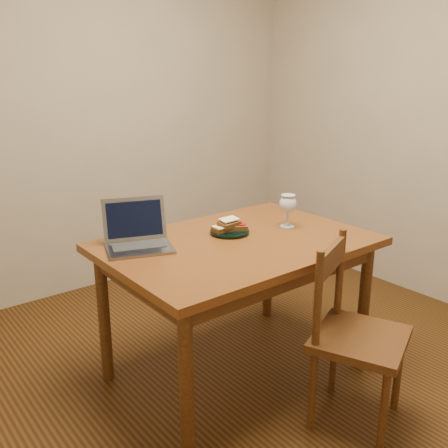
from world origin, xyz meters
TOP-DOWN VIEW (x-y plane):
  - floor at (0.00, 0.00)m, footprint 3.20×3.20m
  - back_wall at (0.00, 1.61)m, footprint 3.20×0.02m
  - right_wall at (1.61, 0.00)m, footprint 0.02×3.20m
  - table at (-0.07, 0.06)m, footprint 1.30×0.90m
  - chair at (0.10, -0.56)m, footprint 0.52×0.51m
  - plate at (-0.03, 0.16)m, footprint 0.20×0.20m
  - sandwich_cheese at (-0.07, 0.17)m, footprint 0.11×0.07m
  - sandwich_tomato at (0.01, 0.15)m, footprint 0.13×0.12m
  - sandwich_top at (-0.03, 0.17)m, footprint 0.12×0.08m
  - milk_glass at (0.28, 0.06)m, footprint 0.09×0.09m
  - laptop at (-0.50, 0.29)m, footprint 0.38×0.36m

SIDE VIEW (x-z plane):
  - floor at x=0.00m, z-range -0.02..0.00m
  - chair at x=0.10m, z-range 0.25..0.68m
  - table at x=-0.07m, z-range 0.28..1.02m
  - plate at x=-0.03m, z-range 0.74..0.76m
  - sandwich_cheese at x=-0.07m, z-range 0.76..0.79m
  - sandwich_tomato at x=0.01m, z-range 0.76..0.79m
  - laptop at x=-0.50m, z-range 0.69..0.91m
  - sandwich_top at x=-0.03m, z-range 0.78..0.82m
  - milk_glass at x=0.28m, z-range 0.74..0.92m
  - back_wall at x=0.00m, z-range 0.00..2.60m
  - right_wall at x=1.61m, z-range 0.00..2.60m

